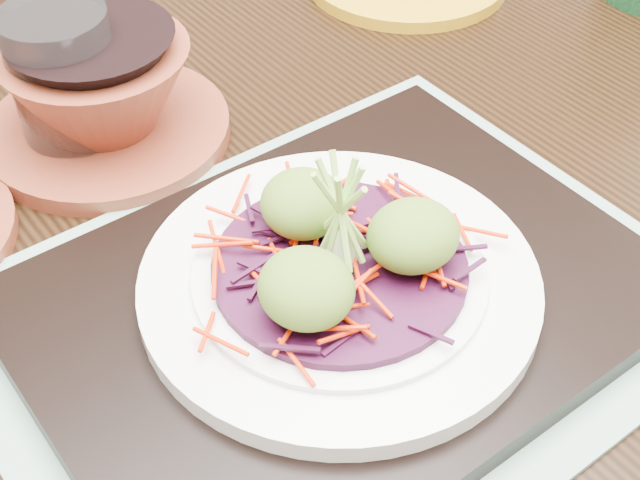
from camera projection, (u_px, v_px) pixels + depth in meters
dining_table at (348, 362)px, 0.65m from camera, size 1.35×0.93×0.82m
placemat at (339, 311)px, 0.54m from camera, size 0.43×0.34×0.00m
serving_tray at (339, 300)px, 0.53m from camera, size 0.37×0.29×0.02m
white_plate at (339, 281)px, 0.52m from camera, size 0.23×0.23×0.02m
cabbage_bed at (340, 267)px, 0.51m from camera, size 0.15×0.15×0.01m
carrot_julienne at (340, 258)px, 0.50m from camera, size 0.18×0.18×0.01m
guacamole_scoops at (341, 241)px, 0.49m from camera, size 0.13×0.11×0.04m
scallion_garnish at (341, 217)px, 0.48m from camera, size 0.05×0.05×0.08m
water_glass at (66, 81)px, 0.62m from camera, size 0.09×0.09×0.11m
terracotta_bowl_set at (102, 100)px, 0.64m from camera, size 0.20×0.20×0.08m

